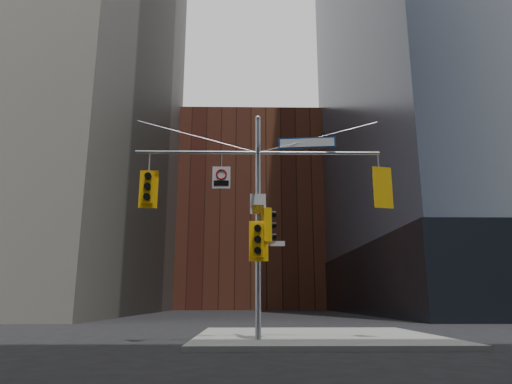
{
  "coord_description": "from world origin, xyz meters",
  "views": [
    {
      "loc": [
        -0.3,
        -12.23,
        1.3
      ],
      "look_at": [
        -0.06,
        2.0,
        4.68
      ],
      "focal_mm": 32.0,
      "sensor_mm": 36.0,
      "label": 1
    }
  ],
  "objects_px": {
    "traffic_light_east_arm": "(380,189)",
    "traffic_light_pole_side": "(268,225)",
    "traffic_light_west_arm": "(148,188)",
    "traffic_light_pole_front": "(258,240)",
    "street_sign_blade": "(307,143)",
    "signal_assembly": "(258,200)",
    "regulatory_sign_arm": "(221,177)"
  },
  "relations": [
    {
      "from": "traffic_light_pole_side",
      "to": "regulatory_sign_arm",
      "type": "distance_m",
      "value": 2.18
    },
    {
      "from": "signal_assembly",
      "to": "traffic_light_west_arm",
      "type": "bearing_deg",
      "value": 179.79
    },
    {
      "from": "traffic_light_pole_front",
      "to": "regulatory_sign_arm",
      "type": "distance_m",
      "value": 2.41
    },
    {
      "from": "signal_assembly",
      "to": "traffic_light_pole_front",
      "type": "height_order",
      "value": "signal_assembly"
    },
    {
      "from": "traffic_light_west_arm",
      "to": "street_sign_blade",
      "type": "bearing_deg",
      "value": -6.51
    },
    {
      "from": "traffic_light_east_arm",
      "to": "traffic_light_pole_side",
      "type": "bearing_deg",
      "value": -12.41
    },
    {
      "from": "signal_assembly",
      "to": "street_sign_blade",
      "type": "distance_m",
      "value": 2.52
    },
    {
      "from": "traffic_light_west_arm",
      "to": "traffic_light_pole_front",
      "type": "distance_m",
      "value": 3.93
    },
    {
      "from": "traffic_light_pole_side",
      "to": "regulatory_sign_arm",
      "type": "xyz_separation_m",
      "value": [
        -1.51,
        -0.04,
        1.57
      ]
    },
    {
      "from": "signal_assembly",
      "to": "traffic_light_west_arm",
      "type": "height_order",
      "value": "signal_assembly"
    },
    {
      "from": "traffic_light_pole_front",
      "to": "regulatory_sign_arm",
      "type": "bearing_deg",
      "value": 173.87
    },
    {
      "from": "traffic_light_pole_side",
      "to": "street_sign_blade",
      "type": "bearing_deg",
      "value": -100.6
    },
    {
      "from": "traffic_light_pole_front",
      "to": "traffic_light_west_arm",
      "type": "bearing_deg",
      "value": -178.9
    },
    {
      "from": "traffic_light_east_arm",
      "to": "traffic_light_pole_side",
      "type": "height_order",
      "value": "traffic_light_east_arm"
    },
    {
      "from": "signal_assembly",
      "to": "traffic_light_east_arm",
      "type": "distance_m",
      "value": 3.97
    },
    {
      "from": "regulatory_sign_arm",
      "to": "traffic_light_pole_front",
      "type": "bearing_deg",
      "value": -11.77
    },
    {
      "from": "street_sign_blade",
      "to": "traffic_light_pole_front",
      "type": "bearing_deg",
      "value": -164.03
    },
    {
      "from": "street_sign_blade",
      "to": "regulatory_sign_arm",
      "type": "relative_size",
      "value": 2.59
    },
    {
      "from": "traffic_light_pole_side",
      "to": "regulatory_sign_arm",
      "type": "relative_size",
      "value": 1.48
    },
    {
      "from": "traffic_light_east_arm",
      "to": "street_sign_blade",
      "type": "distance_m",
      "value": 2.8
    },
    {
      "from": "street_sign_blade",
      "to": "traffic_light_pole_side",
      "type": "bearing_deg",
      "value": -174.03
    },
    {
      "from": "signal_assembly",
      "to": "traffic_light_pole_side",
      "type": "distance_m",
      "value": 0.88
    },
    {
      "from": "traffic_light_pole_front",
      "to": "regulatory_sign_arm",
      "type": "xyz_separation_m",
      "value": [
        -1.18,
        0.25,
        2.09
      ]
    },
    {
      "from": "traffic_light_pole_side",
      "to": "traffic_light_pole_front",
      "type": "xyz_separation_m",
      "value": [
        -0.32,
        -0.28,
        -0.51
      ]
    },
    {
      "from": "traffic_light_west_arm",
      "to": "traffic_light_pole_side",
      "type": "relative_size",
      "value": 1.17
    },
    {
      "from": "signal_assembly",
      "to": "traffic_light_pole_side",
      "type": "height_order",
      "value": "signal_assembly"
    },
    {
      "from": "traffic_light_east_arm",
      "to": "street_sign_blade",
      "type": "bearing_deg",
      "value": -12.25
    },
    {
      "from": "traffic_light_pole_front",
      "to": "signal_assembly",
      "type": "bearing_deg",
      "value": 95.77
    },
    {
      "from": "signal_assembly",
      "to": "traffic_light_west_arm",
      "type": "distance_m",
      "value": 3.55
    },
    {
      "from": "traffic_light_west_arm",
      "to": "traffic_light_pole_front",
      "type": "height_order",
      "value": "traffic_light_west_arm"
    },
    {
      "from": "traffic_light_east_arm",
      "to": "street_sign_blade",
      "type": "height_order",
      "value": "street_sign_blade"
    },
    {
      "from": "traffic_light_west_arm",
      "to": "street_sign_blade",
      "type": "relative_size",
      "value": 0.67
    }
  ]
}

